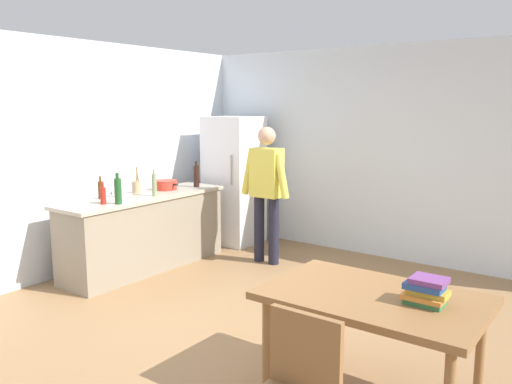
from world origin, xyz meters
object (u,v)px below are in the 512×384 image
object	(u,v)px
dining_table	(373,305)
bottle_wine_dark	(196,176)
refrigerator	(234,180)
bottle_oil_amber	(117,187)
bottle_wine_green	(118,191)
bottle_vinegar_tall	(154,185)
book_stack	(426,292)
cooking_pot	(166,185)
utensil_jar	(137,186)
person	(266,186)
bottle_beer_brown	(101,190)
bottle_sauce_red	(103,195)

from	to	relation	value
dining_table	bottle_wine_dark	size ratio (longest dim) A/B	4.12
refrigerator	bottle_oil_amber	bearing A→B (deg)	-98.12
bottle_oil_amber	bottle_wine_green	world-z (taller)	bottle_wine_green
bottle_vinegar_tall	book_stack	world-z (taller)	bottle_vinegar_tall
cooking_pot	utensil_jar	size ratio (longest dim) A/B	1.25
person	utensil_jar	size ratio (longest dim) A/B	5.31
cooking_pot	bottle_wine_green	xyz separation A→B (m)	(0.28, -0.99, 0.09)
refrigerator	bottle_wine_green	world-z (taller)	refrigerator
bottle_beer_brown	bottle_wine_green	xyz separation A→B (m)	(0.41, -0.09, 0.04)
refrigerator	bottle_wine_green	distance (m)	2.15
person	book_stack	distance (m)	3.42
bottle_oil_amber	bottle_wine_dark	world-z (taller)	bottle_wine_dark
bottle_wine_green	book_stack	distance (m)	3.57
bottle_vinegar_tall	bottle_wine_dark	world-z (taller)	bottle_wine_dark
bottle_vinegar_tall	person	bearing A→B (deg)	48.37
bottle_beer_brown	bottle_wine_green	bearing A→B (deg)	-12.17
dining_table	book_stack	xyz separation A→B (m)	(0.33, 0.03, 0.16)
bottle_beer_brown	bottle_wine_green	world-z (taller)	bottle_wine_green
bottle_sauce_red	bottle_wine_green	world-z (taller)	bottle_wine_green
person	bottle_beer_brown	xyz separation A→B (m)	(-1.26, -1.50, 0.03)
cooking_pot	utensil_jar	bearing A→B (deg)	-106.12
book_stack	bottle_wine_green	bearing A→B (deg)	171.47
bottle_beer_brown	bottle_sauce_red	bearing A→B (deg)	-33.42
dining_table	bottle_oil_amber	xyz separation A→B (m)	(-3.57, 0.84, 0.34)
bottle_wine_dark	bottle_beer_brown	bearing A→B (deg)	-103.07
dining_table	bottle_sauce_red	size ratio (longest dim) A/B	5.83
person	bottle_sauce_red	bearing A→B (deg)	-119.91
person	bottle_wine_dark	xyz separation A→B (m)	(-0.96, -0.21, 0.07)
cooking_pot	bottle_beer_brown	xyz separation A→B (m)	(-0.13, -0.90, 0.05)
bottle_wine_dark	bottle_wine_green	bearing A→B (deg)	-85.20
book_stack	utensil_jar	bearing A→B (deg)	163.90
bottle_vinegar_tall	bottle_beer_brown	bearing A→B (deg)	-126.75
bottle_beer_brown	bottle_wine_dark	world-z (taller)	bottle_wine_dark
dining_table	bottle_oil_amber	distance (m)	3.68
bottle_beer_brown	refrigerator	bearing A→B (deg)	81.34
dining_table	utensil_jar	distance (m)	3.79
bottle_sauce_red	bottle_wine_dark	world-z (taller)	bottle_wine_dark
dining_table	bottle_sauce_red	distance (m)	3.37
person	bottle_wine_dark	size ratio (longest dim) A/B	5.00
utensil_jar	bottle_vinegar_tall	distance (m)	0.35
utensil_jar	book_stack	bearing A→B (deg)	-16.10
cooking_pot	bottle_wine_dark	world-z (taller)	bottle_wine_dark
book_stack	bottle_vinegar_tall	bearing A→B (deg)	162.87
refrigerator	cooking_pot	bearing A→B (deg)	-99.01
utensil_jar	book_stack	world-z (taller)	utensil_jar
bottle_oil_amber	utensil_jar	bearing A→B (deg)	95.11
refrigerator	bottle_beer_brown	world-z (taller)	refrigerator
refrigerator	bottle_vinegar_tall	world-z (taller)	refrigerator
bottle_wine_green	book_stack	size ratio (longest dim) A/B	1.28
book_stack	bottle_sauce_red	bearing A→B (deg)	173.34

